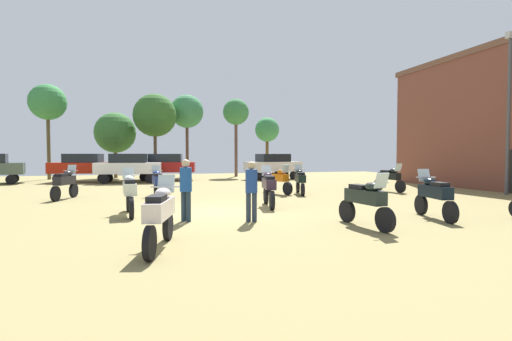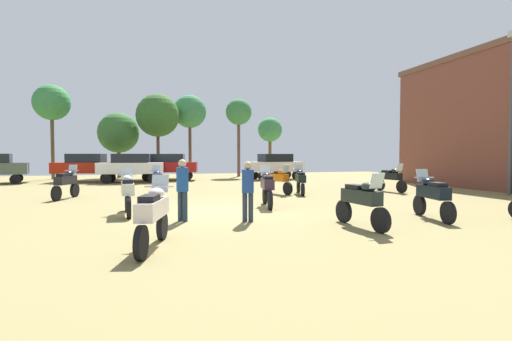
# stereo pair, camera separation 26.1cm
# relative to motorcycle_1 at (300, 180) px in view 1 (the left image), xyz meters

# --- Properties ---
(ground_plane) EXTENTS (44.00, 52.00, 0.02)m
(ground_plane) POSITION_rel_motorcycle_1_xyz_m (-4.81, -4.46, -0.72)
(ground_plane) COLOR olive
(motorcycle_1) EXTENTS (0.79, 2.20, 1.44)m
(motorcycle_1) POSITION_rel_motorcycle_1_xyz_m (0.00, 0.00, 0.00)
(motorcycle_1) COLOR black
(motorcycle_1) RESTS_ON ground
(motorcycle_2) EXTENTS (0.73, 2.18, 1.47)m
(motorcycle_2) POSITION_rel_motorcycle_1_xyz_m (1.12, -7.61, 0.01)
(motorcycle_2) COLOR black
(motorcycle_2) RESTS_ON ground
(motorcycle_4) EXTENTS (0.62, 2.25, 1.50)m
(motorcycle_4) POSITION_rel_motorcycle_1_xyz_m (-7.66, -4.35, 0.03)
(motorcycle_4) COLOR black
(motorcycle_4) RESTS_ON ground
(motorcycle_5) EXTENTS (0.67, 2.13, 1.47)m
(motorcycle_5) POSITION_rel_motorcycle_1_xyz_m (5.00, -0.09, 0.01)
(motorcycle_5) COLOR black
(motorcycle_5) RESTS_ON ground
(motorcycle_6) EXTENTS (0.62, 2.19, 1.46)m
(motorcycle_6) POSITION_rel_motorcycle_1_xyz_m (-1.59, -8.20, 0.01)
(motorcycle_6) COLOR black
(motorcycle_6) RESTS_ON ground
(motorcycle_7) EXTENTS (0.81, 2.08, 1.47)m
(motorcycle_7) POSITION_rel_motorcycle_1_xyz_m (-10.55, 0.82, 0.01)
(motorcycle_7) COLOR black
(motorcycle_7) RESTS_ON ground
(motorcycle_8) EXTENTS (0.62, 2.06, 1.43)m
(motorcycle_8) POSITION_rel_motorcycle_1_xyz_m (-6.71, 0.56, -0.01)
(motorcycle_8) COLOR black
(motorcycle_8) RESTS_ON ground
(motorcycle_9) EXTENTS (0.87, 2.19, 1.46)m
(motorcycle_9) POSITION_rel_motorcycle_1_xyz_m (-0.98, 0.53, 0.01)
(motorcycle_9) COLOR black
(motorcycle_9) RESTS_ON ground
(motorcycle_10) EXTENTS (0.70, 2.27, 1.51)m
(motorcycle_10) POSITION_rel_motorcycle_1_xyz_m (-2.84, -3.81, 0.03)
(motorcycle_10) COLOR black
(motorcycle_10) RESTS_ON ground
(motorcycle_12) EXTENTS (0.78, 2.23, 1.47)m
(motorcycle_12) POSITION_rel_motorcycle_1_xyz_m (-6.85, -9.05, 0.02)
(motorcycle_12) COLOR black
(motorcycle_12) RESTS_ON ground
(car_1) EXTENTS (4.41, 2.09, 2.00)m
(car_1) POSITION_rel_motorcycle_1_xyz_m (-8.44, 10.14, 0.46)
(car_1) COLOR black
(car_1) RESTS_ON ground
(car_2) EXTENTS (4.52, 2.43, 2.00)m
(car_2) POSITION_rel_motorcycle_1_xyz_m (2.26, 10.87, 0.46)
(car_2) COLOR black
(car_2) RESTS_ON ground
(car_4) EXTENTS (4.52, 2.43, 2.00)m
(car_4) POSITION_rel_motorcycle_1_xyz_m (-11.52, 11.64, 0.46)
(car_4) COLOR black
(car_4) RESTS_ON ground
(car_5) EXTENTS (4.54, 2.48, 2.00)m
(car_5) POSITION_rel_motorcycle_1_xyz_m (-5.89, 11.87, 0.46)
(car_5) COLOR black
(car_5) RESTS_ON ground
(person_1) EXTENTS (0.41, 0.41, 1.72)m
(person_1) POSITION_rel_motorcycle_1_xyz_m (-4.26, -6.60, 0.29)
(person_1) COLOR #253142
(person_1) RESTS_ON ground
(person_2) EXTENTS (0.48, 0.48, 1.78)m
(person_2) POSITION_rel_motorcycle_1_xyz_m (-6.05, -6.05, 0.33)
(person_2) COLOR #213241
(person_2) RESTS_ON ground
(tree_1) EXTENTS (2.31, 2.31, 5.50)m
(tree_1) POSITION_rel_motorcycle_1_xyz_m (3.80, 17.20, 3.57)
(tree_1) COLOR brown
(tree_1) RESTS_ON ground
(tree_2) EXTENTS (3.36, 3.36, 5.46)m
(tree_2) POSITION_rel_motorcycle_1_xyz_m (-9.79, 16.33, 3.05)
(tree_2) COLOR brown
(tree_2) RESTS_ON ground
(tree_5) EXTENTS (2.92, 2.92, 7.25)m
(tree_5) POSITION_rel_motorcycle_1_xyz_m (-3.81, 16.82, 5.04)
(tree_5) COLOR brown
(tree_5) RESTS_ON ground
(tree_6) EXTENTS (2.31, 2.31, 6.92)m
(tree_6) POSITION_rel_motorcycle_1_xyz_m (0.40, 15.71, 4.95)
(tree_6) COLOR brown
(tree_6) RESTS_ON ground
(tree_7) EXTENTS (2.76, 2.76, 7.41)m
(tree_7) POSITION_rel_motorcycle_1_xyz_m (-14.64, 15.65, 5.27)
(tree_7) COLOR brown
(tree_7) RESTS_ON ground
(tree_9) EXTENTS (3.55, 3.55, 6.99)m
(tree_9) POSITION_rel_motorcycle_1_xyz_m (-6.59, 15.31, 4.48)
(tree_9) COLOR brown
(tree_9) RESTS_ON ground
(lamp_post) EXTENTS (0.44, 0.24, 7.71)m
(lamp_post) POSITION_rel_motorcycle_1_xyz_m (9.44, -2.97, 3.55)
(lamp_post) COLOR #47474C
(lamp_post) RESTS_ON ground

